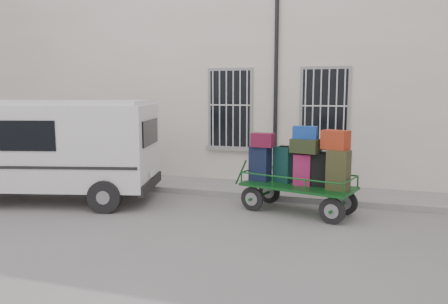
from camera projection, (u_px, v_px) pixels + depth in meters
name	position (u px, v px, depth m)	size (l,w,h in m)	color
ground	(209.00, 211.00, 10.12)	(80.00, 80.00, 0.00)	slate
building	(263.00, 84.00, 14.90)	(24.00, 5.15, 6.00)	beige
sidewalk	(236.00, 188.00, 12.19)	(24.00, 1.70, 0.15)	slate
luggage_cart	(300.00, 169.00, 9.83)	(2.96, 1.74, 1.98)	black
van	(53.00, 144.00, 10.87)	(5.37, 3.29, 2.53)	white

